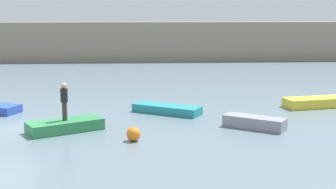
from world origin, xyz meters
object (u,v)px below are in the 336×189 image
object	(u,v)px
rowboat_teal	(167,109)
person_dark_shirt	(64,99)
rowboat_grey	(254,122)
mooring_buoy	(134,134)
rowboat_green	(65,126)
rowboat_yellow	(317,102)

from	to	relation	value
rowboat_teal	person_dark_shirt	xyz separation A→B (m)	(-4.72, -3.50, 1.23)
person_dark_shirt	rowboat_grey	bearing A→B (deg)	0.52
rowboat_grey	mooring_buoy	bearing A→B (deg)	-127.79
rowboat_green	rowboat_teal	distance (m)	5.88
rowboat_yellow	mooring_buoy	bearing A→B (deg)	-158.88
rowboat_green	rowboat_grey	xyz separation A→B (m)	(8.54, 0.08, 0.02)
rowboat_grey	rowboat_green	bearing A→B (deg)	-145.90
rowboat_grey	person_dark_shirt	world-z (taller)	person_dark_shirt
rowboat_yellow	person_dark_shirt	xyz separation A→B (m)	(-13.08, -4.65, 1.18)
mooring_buoy	rowboat_green	bearing A→B (deg)	149.93
rowboat_green	person_dark_shirt	bearing A→B (deg)	-28.84
mooring_buoy	rowboat_yellow	bearing A→B (deg)	32.65
rowboat_teal	rowboat_grey	world-z (taller)	rowboat_grey
rowboat_teal	person_dark_shirt	world-z (taller)	person_dark_shirt
rowboat_green	mooring_buoy	world-z (taller)	mooring_buoy
rowboat_green	mooring_buoy	xyz separation A→B (m)	(3.06, -1.77, 0.04)
rowboat_green	person_dark_shirt	world-z (taller)	person_dark_shirt
rowboat_yellow	rowboat_teal	bearing A→B (deg)	176.28
rowboat_teal	mooring_buoy	distance (m)	5.53
rowboat_teal	rowboat_yellow	size ratio (longest dim) A/B	0.98
mooring_buoy	rowboat_teal	bearing A→B (deg)	72.48
rowboat_yellow	mooring_buoy	xyz separation A→B (m)	(-10.02, -6.42, 0.03)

